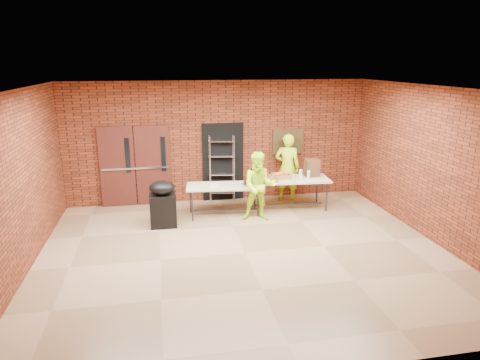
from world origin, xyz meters
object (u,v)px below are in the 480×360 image
wire_rack (222,169)px  table_right (289,181)px  volunteer_woman (287,167)px  coffee_dispenser (312,168)px  volunteer_man (259,186)px  table_left (225,188)px  covered_grill (163,204)px

wire_rack → table_right: size_ratio=0.88×
wire_rack → volunteer_woman: bearing=2.9°
coffee_dispenser → volunteer_man: (-1.54, -0.67, -0.22)m
table_left → coffee_dispenser: 2.33m
coffee_dispenser → table_left: bearing=-174.9°
table_left → covered_grill: covered_grill is taller
wire_rack → volunteer_man: 1.68m
coffee_dispenser → volunteer_woman: bearing=124.4°
wire_rack → volunteer_woman: (1.75, -0.22, 0.02)m
coffee_dispenser → volunteer_man: size_ratio=0.27×
wire_rack → volunteer_man: (0.66, -1.55, -0.07)m
wire_rack → table_right: 1.86m
wire_rack → table_left: wire_rack is taller
wire_rack → covered_grill: 2.25m
table_left → covered_grill: size_ratio=1.78×
covered_grill → volunteer_woman: bearing=21.2°
volunteer_woman → covered_grill: bearing=43.7°
volunteer_woman → volunteer_man: bearing=72.9°
table_left → volunteer_woman: 2.05m
coffee_dispenser → volunteer_woman: size_ratio=0.25×
covered_grill → volunteer_man: size_ratio=0.65×
table_right → volunteer_woman: size_ratio=1.12×
table_right → covered_grill: size_ratio=1.91×
coffee_dispenser → volunteer_woman: 0.81m
wire_rack → covered_grill: size_ratio=1.67×
table_left → coffee_dispenser: coffee_dispenser is taller
volunteer_man → table_right: bearing=41.4°
table_right → covered_grill: (-3.17, -0.54, -0.21)m
table_right → volunteer_man: 1.07m
wire_rack → coffee_dispenser: wire_rack is taller
table_left → volunteer_woman: size_ratio=1.05×
table_right → coffee_dispenser: coffee_dispenser is taller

